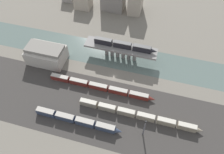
{
  "coord_description": "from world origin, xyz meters",
  "views": [
    {
      "loc": [
        21.65,
        -81.29,
        106.57
      ],
      "look_at": [
        0.0,
        -2.96,
        3.64
      ],
      "focal_mm": 35.0,
      "sensor_mm": 36.0,
      "label": 1
    }
  ],
  "objects_px": {
    "train_yard_near": "(77,120)",
    "warehouse_building": "(46,54)",
    "train_yard_far": "(100,87)",
    "train_yard_mid": "(138,115)",
    "signal_tower": "(144,128)",
    "train_on_bridge": "(124,45)"
  },
  "relations": [
    {
      "from": "train_yard_mid",
      "to": "warehouse_building",
      "type": "height_order",
      "value": "warehouse_building"
    },
    {
      "from": "warehouse_building",
      "to": "train_on_bridge",
      "type": "bearing_deg",
      "value": 18.21
    },
    {
      "from": "warehouse_building",
      "to": "train_yard_near",
      "type": "bearing_deg",
      "value": -46.52
    },
    {
      "from": "train_yard_far",
      "to": "signal_tower",
      "type": "bearing_deg",
      "value": -36.23
    },
    {
      "from": "train_yard_near",
      "to": "train_yard_far",
      "type": "relative_size",
      "value": 0.74
    },
    {
      "from": "train_on_bridge",
      "to": "train_yard_mid",
      "type": "height_order",
      "value": "train_on_bridge"
    },
    {
      "from": "train_yard_near",
      "to": "warehouse_building",
      "type": "xyz_separation_m",
      "value": [
        -35.13,
        37.04,
        3.52
      ]
    },
    {
      "from": "train_on_bridge",
      "to": "train_yard_mid",
      "type": "distance_m",
      "value": 45.72
    },
    {
      "from": "train_yard_far",
      "to": "train_on_bridge",
      "type": "bearing_deg",
      "value": 75.75
    },
    {
      "from": "train_on_bridge",
      "to": "train_yard_mid",
      "type": "relative_size",
      "value": 0.6
    },
    {
      "from": "train_yard_near",
      "to": "warehouse_building",
      "type": "height_order",
      "value": "warehouse_building"
    },
    {
      "from": "train_yard_near",
      "to": "train_yard_far",
      "type": "distance_m",
      "value": 24.64
    },
    {
      "from": "train_yard_far",
      "to": "signal_tower",
      "type": "xyz_separation_m",
      "value": [
        29.51,
        -21.62,
        5.64
      ]
    },
    {
      "from": "train_yard_near",
      "to": "signal_tower",
      "type": "xyz_separation_m",
      "value": [
        34.84,
        2.43,
        5.44
      ]
    },
    {
      "from": "train_yard_far",
      "to": "train_yard_mid",
      "type": "bearing_deg",
      "value": -26.47
    },
    {
      "from": "train_on_bridge",
      "to": "train_yard_mid",
      "type": "bearing_deg",
      "value": -66.71
    },
    {
      "from": "train_yard_mid",
      "to": "train_yard_far",
      "type": "distance_m",
      "value": 27.93
    },
    {
      "from": "train_on_bridge",
      "to": "signal_tower",
      "type": "relative_size",
      "value": 2.79
    },
    {
      "from": "train_on_bridge",
      "to": "signal_tower",
      "type": "bearing_deg",
      "value": -66.18
    },
    {
      "from": "train_on_bridge",
      "to": "train_yard_far",
      "type": "bearing_deg",
      "value": -104.25
    },
    {
      "from": "train_on_bridge",
      "to": "warehouse_building",
      "type": "bearing_deg",
      "value": -161.79
    },
    {
      "from": "train_yard_mid",
      "to": "signal_tower",
      "type": "bearing_deg",
      "value": -63.83
    }
  ]
}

